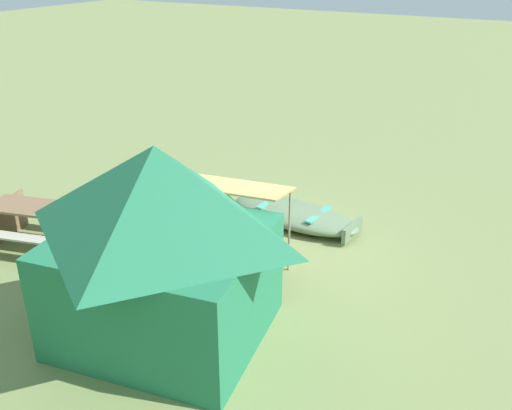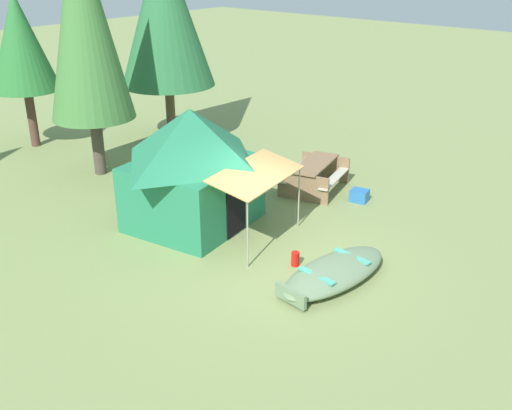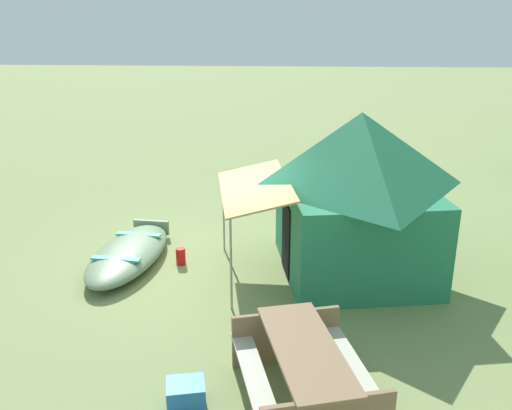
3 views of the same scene
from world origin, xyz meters
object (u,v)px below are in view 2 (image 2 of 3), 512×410
Objects in this scene: cooler_box at (359,196)px; fuel_can at (295,259)px; beached_rowboat at (334,272)px; pine_tree_far_center at (165,12)px; canvas_cabin_tent at (192,166)px; pine_tree_side at (84,19)px; pine_tree_back_right at (20,42)px; picnic_table at (315,173)px.

cooler_box reaches higher than fuel_can.
beached_rowboat is 0.97m from fuel_can.
cooler_box is 0.07× the size of pine_tree_far_center.
canvas_cabin_tent is 0.61× the size of pine_tree_far_center.
canvas_cabin_tent is 0.57× the size of pine_tree_side.
pine_tree_side is (0.61, 7.72, 4.24)m from fuel_can.
canvas_cabin_tent is at bearing 148.27° from cooler_box.
cooler_box is at bearing -65.08° from pine_tree_side.
beached_rowboat is 0.41× the size of pine_tree_side.
fuel_can is at bearing -94.56° from pine_tree_side.
beached_rowboat is at bearing -114.01° from pine_tree_far_center.
pine_tree_far_center is 3.86m from pine_tree_side.
canvas_cabin_tent is at bearing 89.34° from beached_rowboat.
pine_tree_side reaches higher than pine_tree_back_right.
picnic_table is 4.31m from fuel_can.
fuel_can is (-0.06, -3.13, -1.32)m from canvas_cabin_tent.
pine_tree_far_center is at bearing 84.54° from picnic_table.
canvas_cabin_tent is 12.84× the size of fuel_can.
beached_rowboat is 11.36m from pine_tree_far_center.
pine_tree_side reaches higher than picnic_table.
canvas_cabin_tent is at bearing 88.93° from fuel_can.
pine_tree_back_right is 4.00m from pine_tree_side.
pine_tree_side is at bearing 114.92° from cooler_box.
beached_rowboat is at bearing -93.42° from pine_tree_back_right.
fuel_can is at bearing -91.07° from canvas_cabin_tent.
picnic_table is 7.45m from pine_tree_side.
pine_tree_side is (0.60, 8.68, 4.19)m from beached_rowboat.
beached_rowboat is at bearing -155.24° from cooler_box.
canvas_cabin_tent is 9.05× the size of cooler_box.
cooler_box is at bearing -74.13° from pine_tree_back_right.
canvas_cabin_tent is at bearing -94.76° from pine_tree_back_right.
pine_tree_side is (-3.72, -1.02, 0.15)m from pine_tree_far_center.
pine_tree_back_right is at bearing 141.38° from pine_tree_far_center.
canvas_cabin_tent is (0.05, 4.09, 1.28)m from beached_rowboat.
pine_tree_side reaches higher than beached_rowboat.
cooler_box is at bearing -31.73° from canvas_cabin_tent.
pine_tree_far_center reaches higher than canvas_cabin_tent.
beached_rowboat is at bearing -93.98° from pine_tree_side.
cooler_box is 11.68m from pine_tree_back_right.
fuel_can is at bearing -93.77° from pine_tree_back_right.
picnic_table is at bearing -14.64° from canvas_cabin_tent.
picnic_table is 7.58m from pine_tree_far_center.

